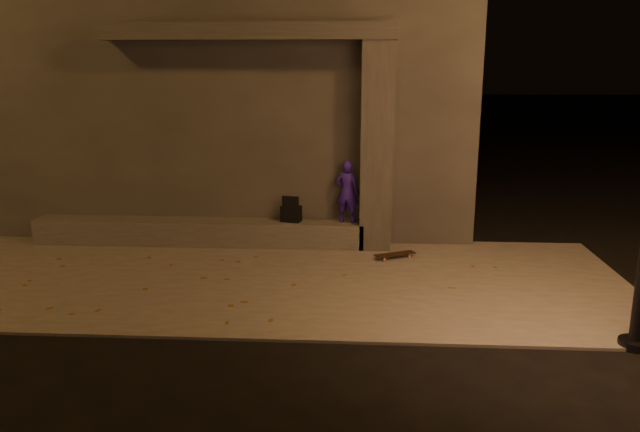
# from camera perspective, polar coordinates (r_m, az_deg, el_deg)

# --- Properties ---
(ground) EXTENTS (120.00, 120.00, 0.00)m
(ground) POSITION_cam_1_polar(r_m,az_deg,el_deg) (7.91, -6.99, -10.69)
(ground) COLOR black
(ground) RESTS_ON ground
(sidewalk) EXTENTS (11.00, 4.40, 0.04)m
(sidewalk) POSITION_cam_1_polar(r_m,az_deg,el_deg) (9.74, -4.88, -5.72)
(sidewalk) COLOR #645F58
(sidewalk) RESTS_ON ground
(building) EXTENTS (9.00, 5.10, 5.22)m
(building) POSITION_cam_1_polar(r_m,az_deg,el_deg) (13.79, -6.56, 11.01)
(building) COLOR #3B3935
(building) RESTS_ON ground
(ledge) EXTENTS (6.00, 0.55, 0.45)m
(ledge) POSITION_cam_1_polar(r_m,az_deg,el_deg) (11.60, -11.01, -1.44)
(ledge) COLOR #4B4944
(ledge) RESTS_ON sidewalk
(column) EXTENTS (0.55, 0.55, 3.60)m
(column) POSITION_cam_1_polar(r_m,az_deg,el_deg) (10.92, 5.18, 6.26)
(column) COLOR #3B3935
(column) RESTS_ON sidewalk
(canopy) EXTENTS (5.00, 0.70, 0.28)m
(canopy) POSITION_cam_1_polar(r_m,az_deg,el_deg) (11.04, -6.57, 16.41)
(canopy) COLOR #3B3935
(canopy) RESTS_ON column
(skateboarder) EXTENTS (0.46, 0.35, 1.12)m
(skateboarder) POSITION_cam_1_polar(r_m,az_deg,el_deg) (11.05, 2.50, 2.24)
(skateboarder) COLOR #2F1695
(skateboarder) RESTS_ON ledge
(backpack) EXTENTS (0.38, 0.29, 0.48)m
(backpack) POSITION_cam_1_polar(r_m,az_deg,el_deg) (11.20, -2.66, 0.33)
(backpack) COLOR black
(backpack) RESTS_ON ledge
(skateboard) EXTENTS (0.73, 0.49, 0.08)m
(skateboard) POSITION_cam_1_polar(r_m,az_deg,el_deg) (10.67, 6.87, -3.51)
(skateboard) COLOR black
(skateboard) RESTS_ON sidewalk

